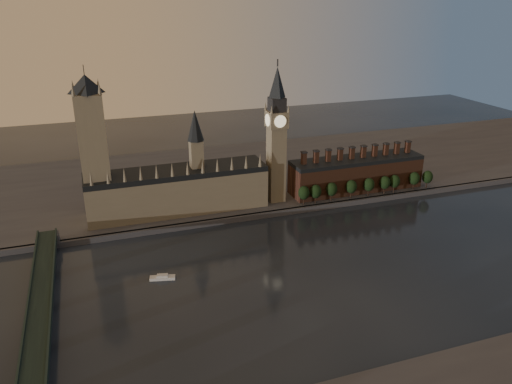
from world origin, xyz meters
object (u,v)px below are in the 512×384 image
at_px(victoria_tower, 93,145).
at_px(big_ben, 276,134).
at_px(westminster_bridge, 39,321).
at_px(river_boat, 162,277).

bearing_deg(victoria_tower, big_ben, -2.20).
xyz_separation_m(big_ben, westminster_bridge, (-165.00, -112.70, -49.39)).
xyz_separation_m(big_ben, river_boat, (-101.43, -81.54, -55.72)).
relative_size(big_ben, westminster_bridge, 0.54).
bearing_deg(westminster_bridge, victoria_tower, 73.44).
relative_size(big_ben, river_boat, 7.09).
distance_m(victoria_tower, big_ben, 130.12).
xyz_separation_m(westminster_bridge, river_boat, (63.57, 31.15, -6.32)).
distance_m(westminster_bridge, river_boat, 71.07).
relative_size(victoria_tower, big_ben, 1.01).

